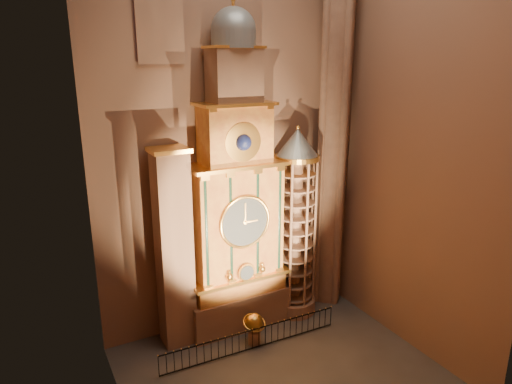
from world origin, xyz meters
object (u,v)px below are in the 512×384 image
portrait_tower (174,249)px  iron_railing (252,339)px  astronomical_clock (236,209)px  stair_turret (295,225)px  celestial_globe (254,326)px

portrait_tower → iron_railing: size_ratio=1.07×
astronomical_clock → iron_railing: size_ratio=1.75×
astronomical_clock → stair_turret: astronomical_clock is taller
portrait_tower → stair_turret: bearing=-2.3°
portrait_tower → astronomical_clock: bearing=-0.3°
stair_turret → celestial_globe: stair_turret is taller
portrait_tower → stair_turret: 6.91m
portrait_tower → stair_turret: (6.90, -0.28, 0.12)m
portrait_tower → iron_railing: bearing=-40.4°
celestial_globe → iron_railing: 0.69m
celestial_globe → stair_turret: bearing=27.2°
celestial_globe → iron_railing: size_ratio=0.18×
portrait_tower → iron_railing: (2.99, -2.55, -4.54)m
portrait_tower → celestial_globe: size_ratio=5.99×
portrait_tower → stair_turret: stair_turret is taller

